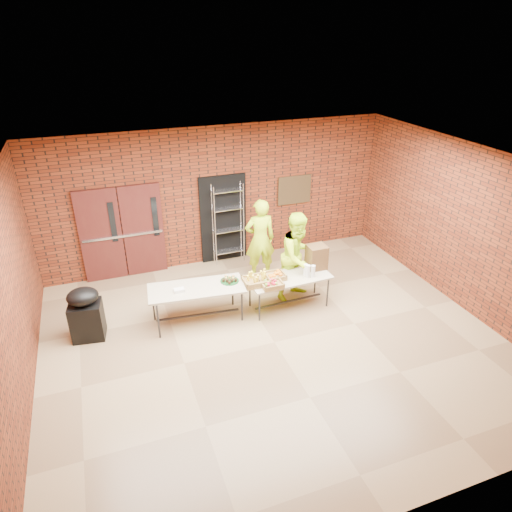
{
  "coord_description": "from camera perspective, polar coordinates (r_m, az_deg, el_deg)",
  "views": [
    {
      "loc": [
        -2.59,
        -6.09,
        5.15
      ],
      "look_at": [
        0.16,
        1.4,
        1.05
      ],
      "focal_mm": 32.0,
      "sensor_mm": 36.0,
      "label": 1
    }
  ],
  "objects": [
    {
      "name": "volunteer_man",
      "position": [
        9.27,
        5.3,
        -0.01
      ],
      "size": [
        1.1,
        0.99,
        1.86
      ],
      "primitive_type": "imported",
      "rotation": [
        0.0,
        0.0,
        0.38
      ],
      "color": "#BFEC1A",
      "rests_on": "room"
    },
    {
      "name": "volunteer_woman",
      "position": [
        9.97,
        0.5,
        2.1
      ],
      "size": [
        0.71,
        0.5,
        1.84
      ],
      "primitive_type": "imported",
      "rotation": [
        0.0,
        0.0,
        3.05
      ],
      "color": "#BFEC1A",
      "rests_on": "room"
    },
    {
      "name": "bronze_plaque",
      "position": [
        11.14,
        4.82,
        8.24
      ],
      "size": [
        0.85,
        0.04,
        0.7
      ],
      "primitive_type": "cube",
      "color": "#3C2C18",
      "rests_on": "room"
    },
    {
      "name": "basket_apples",
      "position": [
        8.65,
        2.0,
        -3.53
      ],
      "size": [
        0.4,
        0.31,
        0.13
      ],
      "color": "#A98444",
      "rests_on": "table_right"
    },
    {
      "name": "table_left",
      "position": [
        8.64,
        -7.44,
        -4.28
      ],
      "size": [
        1.86,
        0.93,
        0.73
      ],
      "rotation": [
        0.0,
        0.0,
        -0.11
      ],
      "color": "tan",
      "rests_on": "room"
    },
    {
      "name": "cup_stack_front",
      "position": [
        8.98,
        6.53,
        -1.9
      ],
      "size": [
        0.09,
        0.09,
        0.26
      ],
      "primitive_type": "cylinder",
      "color": "white",
      "rests_on": "table_right"
    },
    {
      "name": "coffee_dispenser",
      "position": [
        9.29,
        7.58,
        -0.11
      ],
      "size": [
        0.37,
        0.33,
        0.49
      ],
      "primitive_type": "cube",
      "color": "#51351C",
      "rests_on": "table_right"
    },
    {
      "name": "muffin_tray",
      "position": [
        8.73,
        -3.33,
        -2.94
      ],
      "size": [
        0.36,
        0.36,
        0.09
      ],
      "color": "#12441A",
      "rests_on": "table_left"
    },
    {
      "name": "cup_stack_mid",
      "position": [
        9.0,
        7.14,
        -1.9
      ],
      "size": [
        0.08,
        0.08,
        0.25
      ],
      "primitive_type": "cylinder",
      "color": "white",
      "rests_on": "table_right"
    },
    {
      "name": "cup_stack_back",
      "position": [
        9.06,
        6.2,
        -1.71
      ],
      "size": [
        0.08,
        0.08,
        0.24
      ],
      "primitive_type": "cylinder",
      "color": "white",
      "rests_on": "table_right"
    },
    {
      "name": "basket_bananas",
      "position": [
        8.73,
        0.03,
        -3.11
      ],
      "size": [
        0.5,
        0.39,
        0.16
      ],
      "color": "#A98444",
      "rests_on": "table_right"
    },
    {
      "name": "dark_doorway",
      "position": [
        10.73,
        -4.11,
        4.66
      ],
      "size": [
        1.1,
        0.06,
        2.1
      ],
      "primitive_type": "cube",
      "color": "black",
      "rests_on": "room"
    },
    {
      "name": "room",
      "position": [
        7.5,
        2.55,
        -1.05
      ],
      "size": [
        8.08,
        7.08,
        3.28
      ],
      "color": "olive",
      "rests_on": "ground"
    },
    {
      "name": "wire_rack",
      "position": [
        10.66,
        -3.49,
        4.05
      ],
      "size": [
        0.71,
        0.24,
        1.94
      ],
      "primitive_type": null,
      "rotation": [
        0.0,
        0.0,
        0.01
      ],
      "color": "silver",
      "rests_on": "room"
    },
    {
      "name": "basket_oranges",
      "position": [
        8.92,
        2.27,
        -2.51
      ],
      "size": [
        0.43,
        0.33,
        0.13
      ],
      "color": "#A98444",
      "rests_on": "table_right"
    },
    {
      "name": "covered_grill",
      "position": [
        8.76,
        -20.49,
        -6.74
      ],
      "size": [
        0.62,
        0.54,
        1.02
      ],
      "rotation": [
        0.0,
        0.0,
        -0.15
      ],
      "color": "black",
      "rests_on": "room"
    },
    {
      "name": "double_doors",
      "position": [
        10.37,
        -16.33,
        2.79
      ],
      "size": [
        1.78,
        0.12,
        2.1
      ],
      "color": "#441913",
      "rests_on": "room"
    },
    {
      "name": "table_right",
      "position": [
        9.04,
        4.18,
        -2.95
      ],
      "size": [
        1.67,
        0.75,
        0.68
      ],
      "rotation": [
        0.0,
        0.0,
        0.04
      ],
      "color": "tan",
      "rests_on": "room"
    },
    {
      "name": "napkin_box",
      "position": [
        8.51,
        -9.59,
        -4.25
      ],
      "size": [
        0.19,
        0.12,
        0.06
      ],
      "primitive_type": "cube",
      "color": "white",
      "rests_on": "table_left"
    }
  ]
}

